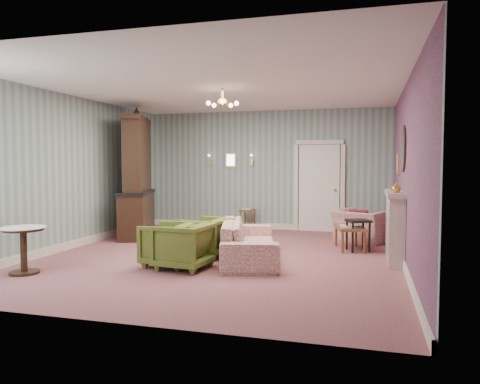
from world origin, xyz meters
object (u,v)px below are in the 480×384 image
(olive_chair_b, at_px, (169,242))
(sofa_chintz, at_px, (249,234))
(olive_chair_a, at_px, (183,244))
(dresser, at_px, (137,174))
(fireplace, at_px, (395,226))
(coffee_table, at_px, (350,238))
(olive_chair_c, at_px, (207,235))
(wingback_chair, at_px, (362,220))
(pedestal_table, at_px, (24,250))
(side_table_black, at_px, (358,235))

(olive_chair_b, xyz_separation_m, sofa_chintz, (1.10, 0.78, 0.06))
(olive_chair_a, relative_size, dresser, 0.28)
(olive_chair_a, distance_m, fireplace, 3.48)
(coffee_table, bearing_deg, sofa_chintz, -138.72)
(sofa_chintz, relative_size, fireplace, 1.60)
(olive_chair_c, relative_size, dresser, 0.27)
(olive_chair_a, distance_m, olive_chair_c, 1.02)
(olive_chair_c, distance_m, fireplace, 3.17)
(olive_chair_a, xyz_separation_m, wingback_chair, (2.59, 3.25, 0.05))
(dresser, bearing_deg, pedestal_table, -106.95)
(olive_chair_b, relative_size, sofa_chintz, 0.34)
(wingback_chair, xyz_separation_m, side_table_black, (-0.05, -1.08, -0.15))
(olive_chair_a, relative_size, olive_chair_b, 1.04)
(wingback_chair, xyz_separation_m, fireplace, (0.56, -1.77, 0.14))
(coffee_table, bearing_deg, olive_chair_c, -151.54)
(olive_chair_a, bearing_deg, fireplace, 121.22)
(olive_chair_a, height_order, olive_chair_b, olive_chair_a)
(sofa_chintz, bearing_deg, coffee_table, -63.60)
(side_table_black, bearing_deg, olive_chair_c, -155.50)
(wingback_chair, bearing_deg, olive_chair_c, 68.63)
(wingback_chair, xyz_separation_m, coffee_table, (-0.20, -0.95, -0.22))
(olive_chair_c, height_order, pedestal_table, olive_chair_c)
(olive_chair_b, xyz_separation_m, olive_chair_c, (0.32, 0.89, -0.00))
(olive_chair_a, height_order, coffee_table, olive_chair_a)
(sofa_chintz, distance_m, coffee_table, 2.12)
(sofa_chintz, xyz_separation_m, side_table_black, (1.74, 1.26, -0.14))
(olive_chair_b, distance_m, olive_chair_c, 0.95)
(olive_chair_b, xyz_separation_m, wingback_chair, (2.89, 3.12, 0.07))
(dresser, xyz_separation_m, fireplace, (5.33, -1.13, -0.81))
(sofa_chintz, bearing_deg, olive_chair_c, 67.26)
(sofa_chintz, xyz_separation_m, pedestal_table, (-2.93, -1.83, -0.09))
(fireplace, height_order, coffee_table, fireplace)
(fireplace, bearing_deg, olive_chair_b, -158.51)
(sofa_chintz, relative_size, wingback_chair, 2.21)
(side_table_black, height_order, pedestal_table, pedestal_table)
(pedestal_table, bearing_deg, coffee_table, 35.58)
(wingback_chair, relative_size, side_table_black, 1.73)
(wingback_chair, bearing_deg, fireplace, 135.08)
(olive_chair_c, bearing_deg, fireplace, 111.53)
(fireplace, bearing_deg, wingback_chair, 107.43)
(sofa_chintz, xyz_separation_m, fireplace, (2.34, 0.57, 0.14))
(sofa_chintz, distance_m, side_table_black, 2.15)
(olive_chair_c, bearing_deg, dresser, -112.75)
(olive_chair_c, distance_m, dresser, 2.90)
(wingback_chair, bearing_deg, dresser, 35.29)
(olive_chair_a, relative_size, pedestal_table, 1.12)
(olive_chair_c, xyz_separation_m, pedestal_table, (-2.14, -1.94, -0.03))
(dresser, relative_size, pedestal_table, 4.01)
(coffee_table, distance_m, pedestal_table, 5.55)
(olive_chair_a, distance_m, wingback_chair, 4.16)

